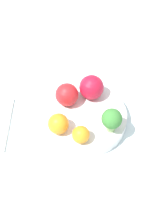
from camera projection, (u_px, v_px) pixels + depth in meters
ground_plane at (84, 126)px, 0.78m from camera, size 6.00×6.00×0.00m
table_surface at (84, 123)px, 0.77m from camera, size 1.20×1.20×0.02m
bowl at (84, 118)px, 0.75m from camera, size 0.20×0.20×0.03m
broccoli at (112, 119)px, 0.68m from camera, size 0.05×0.05×0.07m
apple_red at (67, 95)px, 0.74m from camera, size 0.06×0.06×0.06m
apple_green at (91, 87)px, 0.75m from camera, size 0.06×0.06×0.06m
orange_front at (81, 135)px, 0.68m from camera, size 0.04×0.04×0.04m
orange_back at (58, 124)px, 0.70m from camera, size 0.05×0.05×0.05m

